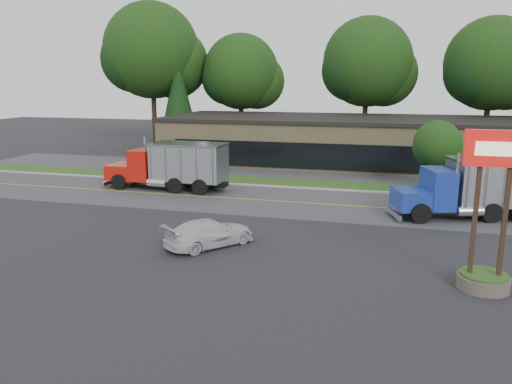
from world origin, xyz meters
TOP-DOWN VIEW (x-y plane):
  - ground at (0.00, 0.00)m, footprint 140.00×140.00m
  - road at (0.00, 9.00)m, footprint 60.00×8.00m
  - center_line at (0.00, 9.00)m, footprint 60.00×0.12m
  - curb at (0.00, 13.20)m, footprint 60.00×0.30m
  - grass_verge at (0.00, 15.00)m, footprint 60.00×3.40m
  - far_parking at (0.00, 20.00)m, footprint 60.00×7.00m
  - strip_mall at (2.00, 26.00)m, footprint 32.00×12.00m
  - bilo_sign at (10.50, -2.50)m, footprint 2.20×1.90m
  - tree_far_a at (-19.82, 32.14)m, footprint 11.49×10.81m
  - tree_far_b at (-9.86, 34.11)m, footprint 9.03×8.50m
  - tree_far_c at (4.15, 34.12)m, footprint 10.00×9.41m
  - tree_far_d at (16.15, 33.12)m, footprint 9.67×9.11m
  - evergreen_left at (-16.00, 30.00)m, footprint 4.51×4.51m
  - tree_verge at (10.05, 15.04)m, footprint 3.49×3.29m
  - dump_truck_red at (-7.97, 10.56)m, footprint 8.98×2.84m
  - dump_truck_blue at (11.50, 8.12)m, footprint 8.22×4.75m
  - rally_car at (-1.15, -0.52)m, footprint 4.11×4.56m

SIDE VIEW (x-z plane):
  - ground at x=0.00m, z-range 0.00..0.00m
  - road at x=0.00m, z-range -0.01..0.01m
  - center_line at x=0.00m, z-range 0.00..0.00m
  - curb at x=0.00m, z-range -0.06..0.06m
  - grass_verge at x=0.00m, z-range -0.01..0.01m
  - far_parking at x=0.00m, z-range -0.01..0.01m
  - rally_car at x=-1.15m, z-range 0.00..1.28m
  - dump_truck_blue at x=11.50m, z-range 0.12..3.48m
  - dump_truck_red at x=-7.97m, z-range 0.13..3.49m
  - strip_mall at x=2.00m, z-range 0.00..4.00m
  - bilo_sign at x=10.50m, z-range -0.95..5.00m
  - tree_verge at x=10.05m, z-range 0.67..5.66m
  - evergreen_left at x=-16.00m, z-range 0.51..10.76m
  - tree_far_b at x=-9.86m, z-range 1.78..14.66m
  - tree_far_d at x=16.15m, z-range 1.91..15.71m
  - tree_far_c at x=4.15m, z-range 1.97..16.24m
  - tree_far_a at x=-19.82m, z-range 2.27..18.65m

